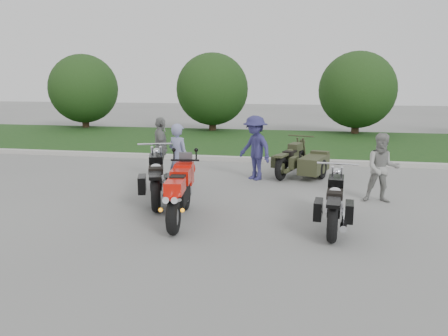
% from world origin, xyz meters
% --- Properties ---
extents(ground, '(80.00, 80.00, 0.00)m').
position_xyz_m(ground, '(0.00, 0.00, 0.00)').
color(ground, gray).
rests_on(ground, ground).
extents(curb, '(60.00, 0.30, 0.15)m').
position_xyz_m(curb, '(0.00, 6.00, 0.07)').
color(curb, '#B9B6AF').
rests_on(curb, ground).
extents(grass_strip, '(60.00, 8.00, 0.14)m').
position_xyz_m(grass_strip, '(0.00, 10.15, 0.07)').
color(grass_strip, '#30521C').
rests_on(grass_strip, ground).
extents(tree_far_left, '(3.60, 3.60, 4.00)m').
position_xyz_m(tree_far_left, '(-10.00, 13.50, 2.19)').
color(tree_far_left, '#3F2B1C').
rests_on(tree_far_left, ground).
extents(tree_mid_left, '(3.60, 3.60, 4.00)m').
position_xyz_m(tree_mid_left, '(-3.00, 13.50, 2.19)').
color(tree_mid_left, '#3F2B1C').
rests_on(tree_mid_left, ground).
extents(tree_mid_right, '(3.60, 3.60, 4.00)m').
position_xyz_m(tree_mid_right, '(4.00, 13.50, 2.19)').
color(tree_mid_right, '#3F2B1C').
rests_on(tree_mid_right, ground).
extents(sportbike_red, '(0.55, 2.16, 1.03)m').
position_xyz_m(sportbike_red, '(-0.60, -0.44, 0.60)').
color(sportbike_red, black).
rests_on(sportbike_red, ground).
extents(cruiser_left, '(1.03, 2.48, 0.99)m').
position_xyz_m(cruiser_left, '(-1.51, 0.84, 0.50)').
color(cruiser_left, black).
rests_on(cruiser_left, ground).
extents(cruiser_right, '(0.45, 2.31, 0.89)m').
position_xyz_m(cruiser_right, '(2.29, -0.29, 0.45)').
color(cruiser_right, black).
rests_on(cruiser_right, ground).
extents(cruiser_sidecar, '(1.51, 2.22, 0.88)m').
position_xyz_m(cruiser_sidecar, '(1.69, 3.99, 0.41)').
color(cruiser_sidecar, black).
rests_on(cruiser_sidecar, ground).
extents(person_stripe, '(0.72, 0.63, 1.66)m').
position_xyz_m(person_stripe, '(-1.32, 1.89, 0.83)').
color(person_stripe, '#868CB7').
rests_on(person_stripe, ground).
extents(person_grey, '(0.76, 0.60, 1.55)m').
position_xyz_m(person_grey, '(3.40, 1.73, 0.77)').
color(person_grey, '#999994').
rests_on(person_grey, ground).
extents(person_denim, '(1.27, 1.23, 1.75)m').
position_xyz_m(person_denim, '(0.37, 3.44, 0.87)').
color(person_denim, navy).
rests_on(person_denim, ground).
extents(person_back, '(0.78, 1.08, 1.70)m').
position_xyz_m(person_back, '(-2.14, 2.99, 0.85)').
color(person_back, gray).
rests_on(person_back, ground).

